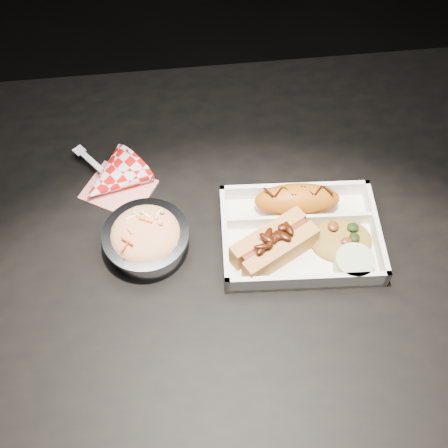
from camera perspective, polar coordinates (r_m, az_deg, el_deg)
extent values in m
cube|color=black|center=(1.63, 0.23, -15.57)|extent=(4.00, 4.00, 0.05)
cube|color=black|center=(0.94, 0.38, -1.01)|extent=(1.20, 0.80, 0.03)
cylinder|color=black|center=(1.57, 19.14, 4.31)|extent=(0.05, 0.05, 0.72)
cube|color=silver|center=(0.92, 7.64, -1.57)|extent=(0.26, 0.20, 0.01)
cube|color=silver|center=(0.95, 7.11, 3.29)|extent=(0.25, 0.02, 0.04)
cube|color=silver|center=(0.86, 8.44, -5.88)|extent=(0.25, 0.02, 0.04)
cube|color=silver|center=(0.89, 0.06, -1.39)|extent=(0.02, 0.18, 0.04)
cube|color=silver|center=(0.93, 15.10, -0.74)|extent=(0.02, 0.18, 0.04)
cube|color=silver|center=(0.92, 7.54, 0.18)|extent=(0.23, 0.02, 0.03)
ellipsoid|color=#C06313|center=(0.92, 7.42, 2.44)|extent=(0.14, 0.07, 0.05)
cube|color=#C48743|center=(0.87, 5.80, -2.99)|extent=(0.13, 0.09, 0.04)
cube|color=#C48743|center=(0.88, 4.43, -1.45)|extent=(0.13, 0.09, 0.04)
cylinder|color=brown|center=(0.87, 5.16, -1.91)|extent=(0.12, 0.08, 0.03)
ellipsoid|color=olive|center=(0.91, 11.91, -1.25)|extent=(0.11, 0.09, 0.03)
cylinder|color=#B0C998|center=(0.89, 13.05, -3.98)|extent=(0.06, 0.06, 0.03)
cylinder|color=silver|center=(0.90, -7.82, -1.76)|extent=(0.12, 0.12, 0.04)
cylinder|color=silver|center=(0.88, -7.98, -1.04)|extent=(0.14, 0.14, 0.01)
ellipsoid|color=beige|center=(0.88, -7.98, -1.04)|extent=(0.11, 0.11, 0.04)
cube|color=red|center=(0.99, -10.64, 3.45)|extent=(0.14, 0.13, 0.00)
cone|color=red|center=(0.98, -11.37, 4.40)|extent=(0.15, 0.15, 0.10)
cube|color=white|center=(1.01, -13.33, 6.22)|extent=(0.05, 0.05, 0.00)
cube|color=white|center=(1.03, -14.50, 7.24)|extent=(0.03, 0.03, 0.00)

